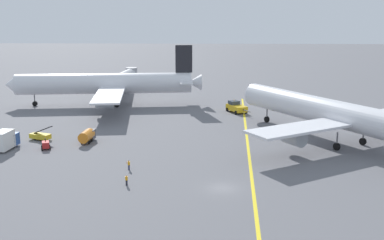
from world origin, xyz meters
The scene contains 12 objects.
ground_plane centered at (0.00, 0.00, 0.00)m, with size 600.00×600.00×0.00m, color slate.
taxiway_stripe centered at (4.72, 10.00, 0.00)m, with size 0.50×120.00×0.01m, color yellow.
airliner_at_gate_left centered at (-28.62, 59.68, 5.58)m, with size 50.69×49.41×15.50m.
airliner_being_pushed centered at (22.07, 23.70, 5.44)m, with size 39.02×49.20×16.50m.
pushback_tug centered at (4.78, 51.55, 1.26)m, with size 5.52×8.77×2.97m.
gse_catering_truck_tall centered at (-38.16, 17.93, 1.76)m, with size 3.00×6.06×3.50m.
gse_fuel_bowser_stubby centered at (-24.73, 23.12, 1.33)m, with size 2.34×5.04×2.40m.
gse_belt_loader_portside centered at (-34.17, 24.50, 0.83)m, with size 5.01×3.24×3.02m.
gse_gpu_cart_small centered at (-31.07, 18.28, 0.79)m, with size 2.24×2.53×1.90m.
ground_crew_marshaller_foreground centered at (-14.36, 7.43, 0.80)m, with size 0.50×0.36×1.55m.
ground_crew_wing_walker_right centered at (-13.59, 0.64, 0.80)m, with size 0.36×0.36×1.54m.
jet_bridge centered at (-28.40, 89.10, 3.87)m, with size 5.23×19.68×5.64m.
Camera 1 is at (-2.14, -63.52, 24.23)m, focal length 45.01 mm.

